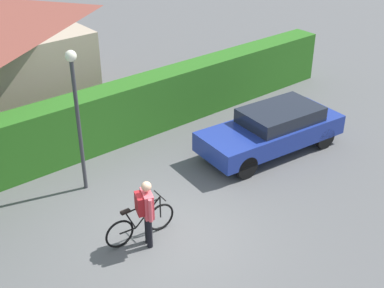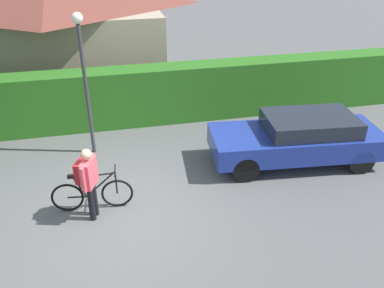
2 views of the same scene
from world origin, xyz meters
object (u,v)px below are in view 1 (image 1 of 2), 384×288
Objects in this scene: parked_car_near at (273,129)px; person_rider at (146,208)px; bicycle at (141,224)px; street_lamp at (76,102)px.

person_rider is (-5.33, -1.19, 0.30)m from parked_car_near.
parked_car_near is at bearing 9.57° from bicycle.
parked_car_near is 5.39m from bicycle.
bicycle is 1.06× the size of person_rider.
street_lamp reaches higher than person_rider.
person_rider is at bearing -167.45° from parked_car_near.
parked_car_near is 5.82m from street_lamp.
parked_car_near is at bearing -18.39° from street_lamp.
street_lamp is (-5.26, 1.75, 1.77)m from parked_car_near.
parked_car_near is 5.47m from person_rider.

